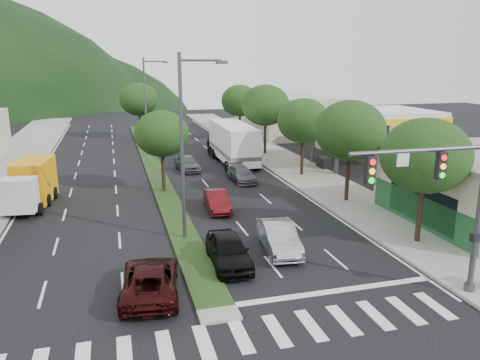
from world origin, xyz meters
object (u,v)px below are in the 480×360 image
object	(u,v)px
streetlight_mid	(147,102)
sedan_silver	(279,237)
tree_r_b	(350,130)
tree_r_c	(303,121)
tree_r_a	(425,156)
tree_med_far	(139,99)
traffic_signal	(450,191)
box_truck	(32,185)
car_queue_f	(219,142)
car_queue_d	(223,151)
car_queue_a	(228,250)
tree_r_e	(240,101)
car_queue_c	(217,201)
tree_r_d	(266,105)
car_queue_e	(187,163)
car_queue_b	(241,174)
streetlight_near	(186,139)
motorhome	(233,142)
suv_maroon	(150,279)
tree_med_near	(162,134)

from	to	relation	value
streetlight_mid	sedan_silver	size ratio (longest dim) A/B	2.23
tree_r_b	tree_r_c	bearing A→B (deg)	90.00
tree_r_a	tree_med_far	size ratio (longest dim) A/B	0.96
traffic_signal	box_truck	distance (m)	26.04
tree_r_a	car_queue_f	xyz separation A→B (m)	(-3.89, 30.62, -4.06)
car_queue_d	tree_med_far	bearing A→B (deg)	113.75
car_queue_a	tree_r_c	bearing A→B (deg)	58.74
tree_r_e	streetlight_mid	bearing A→B (deg)	-149.31
tree_r_b	sedan_silver	world-z (taller)	tree_r_b
car_queue_a	car_queue_c	bearing A→B (deg)	82.97
traffic_signal	tree_r_d	xyz separation A→B (m)	(2.97, 31.54, 0.54)
tree_med_far	car_queue_f	bearing A→B (deg)	-49.15
car_queue_f	tree_r_b	bearing A→B (deg)	-79.20
tree_r_b	car_queue_e	size ratio (longest dim) A/B	1.68
car_queue_c	car_queue_d	world-z (taller)	car_queue_d
tree_r_c	car_queue_b	distance (m)	6.89
tree_r_e	car_queue_c	size ratio (longest dim) A/B	1.72
car_queue_c	car_queue_f	xyz separation A→B (m)	(5.25, 22.07, 0.12)
tree_r_d	car_queue_f	world-z (taller)	tree_r_d
tree_r_e	sedan_silver	world-z (taller)	tree_r_e
streetlight_near	car_queue_e	size ratio (longest dim) A/B	2.43
tree_r_b	motorhome	world-z (taller)	tree_r_b
car_queue_f	traffic_signal	bearing A→B (deg)	-87.51
car_queue_b	box_truck	size ratio (longest dim) A/B	0.65
suv_maroon	car_queue_d	size ratio (longest dim) A/B	1.05
traffic_signal	tree_r_a	world-z (taller)	traffic_signal
tree_r_b	motorhome	distance (m)	15.65
sedan_silver	streetlight_mid	bearing A→B (deg)	105.19
car_queue_f	tree_r_c	bearing A→B (deg)	-74.06
box_truck	tree_r_a	bearing A→B (deg)	155.76
tree_r_b	streetlight_near	xyz separation A→B (m)	(-11.79, -4.00, 0.55)
streetlight_near	sedan_silver	bearing A→B (deg)	-35.33
car_queue_d	sedan_silver	bearing A→B (deg)	-99.99
tree_med_far	suv_maroon	xyz separation A→B (m)	(-2.38, -42.00, -4.32)
motorhome	box_truck	bearing A→B (deg)	-148.54
suv_maroon	car_queue_e	size ratio (longest dim) A/B	1.20
streetlight_near	car_queue_c	xyz separation A→B (m)	(2.66, 4.55, -4.94)
tree_r_b	tree_med_near	distance (m)	13.43
tree_r_e	car_queue_a	distance (m)	37.73
car_queue_a	car_queue_f	size ratio (longest dim) A/B	0.84
streetlight_near	streetlight_mid	distance (m)	25.00
car_queue_a	car_queue_c	size ratio (longest dim) A/B	1.13
car_queue_b	traffic_signal	bearing A→B (deg)	-85.94
streetlight_near	car_queue_d	distance (m)	23.29
car_queue_c	car_queue_f	world-z (taller)	car_queue_f
tree_r_e	car_queue_c	distance (m)	29.24
traffic_signal	car_queue_b	world-z (taller)	traffic_signal
tree_r_e	sedan_silver	size ratio (longest dim) A/B	1.49
suv_maroon	car_queue_a	size ratio (longest dim) A/B	1.12
tree_r_d	tree_med_far	world-z (taller)	tree_r_d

